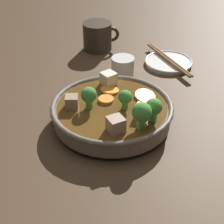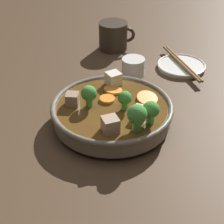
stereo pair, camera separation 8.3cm
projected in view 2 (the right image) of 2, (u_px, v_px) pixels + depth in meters
The scene contains 6 objects.
ground_plane at pixel (112, 124), 0.85m from camera, with size 3.00×3.00×0.00m, color #4C3826.
stirfry_bowl at pixel (113, 111), 0.82m from camera, with size 0.27×0.27×0.11m.
side_saucer at pixel (181, 66), 1.06m from camera, with size 0.14×0.14×0.01m.
tea_cup at pixel (133, 67), 1.02m from camera, with size 0.06×0.06×0.05m.
dark_mug at pixel (114, 36), 1.15m from camera, with size 0.11×0.09×0.08m.
chopsticks_pair at pixel (182, 63), 1.06m from camera, with size 0.09×0.21×0.01m.
Camera 2 is at (0.03, -0.68, 0.50)m, focal length 60.00 mm.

